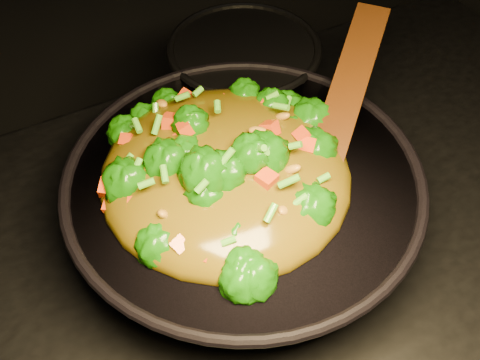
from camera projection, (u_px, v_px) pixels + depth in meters
wok at (243, 208)px, 0.85m from camera, size 0.60×0.60×0.13m
stir_fry at (225, 149)px, 0.76m from camera, size 0.34×0.34×0.11m
spatula at (344, 102)px, 0.82m from camera, size 0.25×0.23×0.13m
back_pot at (244, 78)px, 1.03m from camera, size 0.27×0.27×0.14m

